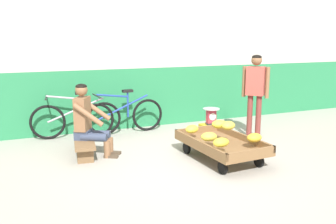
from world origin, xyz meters
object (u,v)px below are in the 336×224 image
object	(u,v)px
banana_cart	(221,145)
vendor_seated	(88,120)
bicycle_near_left	(76,119)
low_bench	(84,143)
plastic_crate	(211,132)
customer_adult	(255,87)
bicycle_far_left	(123,116)
weighing_scale	(211,116)
shopping_bag	(229,141)

from	to	relation	value
banana_cart	vendor_seated	distance (m)	2.09
bicycle_near_left	low_bench	bearing A→B (deg)	-93.08
plastic_crate	customer_adult	bearing A→B (deg)	-9.20
banana_cart	bicycle_near_left	bearing A→B (deg)	130.18
vendor_seated	customer_adult	bearing A→B (deg)	-2.78
low_bench	customer_adult	bearing A→B (deg)	-3.51
customer_adult	low_bench	bearing A→B (deg)	176.49
plastic_crate	bicycle_near_left	bearing A→B (deg)	152.28
vendor_seated	customer_adult	distance (m)	3.04
low_bench	plastic_crate	size ratio (longest dim) A/B	3.14
plastic_crate	customer_adult	world-z (taller)	customer_adult
bicycle_near_left	bicycle_far_left	size ratio (longest dim) A/B	1.00
plastic_crate	weighing_scale	distance (m)	0.30
weighing_scale	plastic_crate	bearing A→B (deg)	90.00
low_bench	customer_adult	xyz separation A→B (m)	(3.09, -0.19, 0.75)
banana_cart	low_bench	xyz separation A→B (m)	(-1.88, 1.05, -0.04)
banana_cart	shopping_bag	bearing A→B (deg)	47.35
banana_cart	customer_adult	size ratio (longest dim) A/B	0.97
banana_cart	customer_adult	xyz separation A→B (m)	(1.21, 0.86, 0.71)
vendor_seated	bicycle_far_left	size ratio (longest dim) A/B	0.69
low_bench	bicycle_near_left	xyz separation A→B (m)	(0.06, 1.10, 0.15)
customer_adult	vendor_seated	bearing A→B (deg)	177.22
plastic_crate	banana_cart	bearing A→B (deg)	-111.00
weighing_scale	vendor_seated	bearing A→B (deg)	179.65
low_bench	bicycle_far_left	bearing A→B (deg)	47.36
vendor_seated	customer_adult	world-z (taller)	customer_adult
vendor_seated	weighing_scale	xyz separation A→B (m)	(2.19, -0.01, -0.11)
vendor_seated	weighing_scale	bearing A→B (deg)	-0.35
low_bench	shopping_bag	xyz separation A→B (m)	(2.34, -0.55, -0.08)
weighing_scale	bicycle_far_left	size ratio (longest dim) A/B	0.18
low_bench	banana_cart	bearing A→B (deg)	-29.25
vendor_seated	shopping_bag	bearing A→B (deg)	-12.73
low_bench	plastic_crate	xyz separation A→B (m)	(2.26, -0.06, -0.05)
weighing_scale	bicycle_near_left	distance (m)	2.49
weighing_scale	bicycle_far_left	xyz separation A→B (m)	(-1.33, 1.07, -0.10)
weighing_scale	customer_adult	distance (m)	0.98
banana_cart	low_bench	distance (m)	2.16
weighing_scale	shopping_bag	world-z (taller)	weighing_scale
vendor_seated	bicycle_far_left	xyz separation A→B (m)	(0.86, 1.05, -0.21)
banana_cart	low_bench	size ratio (longest dim) A/B	1.32
low_bench	plastic_crate	bearing A→B (deg)	-1.40
banana_cart	plastic_crate	bearing A→B (deg)	69.00
bicycle_far_left	customer_adult	bearing A→B (deg)	-29.08
weighing_scale	bicycle_near_left	bearing A→B (deg)	152.26
bicycle_near_left	shopping_bag	bearing A→B (deg)	-36.00
bicycle_far_left	customer_adult	world-z (taller)	customer_adult
plastic_crate	weighing_scale	xyz separation A→B (m)	(-0.00, -0.00, 0.30)
bicycle_far_left	customer_adult	distance (m)	2.54
vendor_seated	plastic_crate	bearing A→B (deg)	-0.32
banana_cart	bicycle_far_left	world-z (taller)	bicycle_far_left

